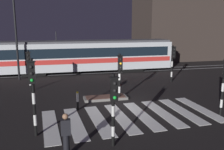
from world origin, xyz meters
name	(u,v)px	position (x,y,z in m)	size (l,w,h in m)	color
ground_plane	(123,106)	(0.00, 0.00, 0.00)	(120.00, 120.00, 0.00)	black
rail_near	(95,73)	(0.00, 10.30, 0.01)	(80.00, 0.12, 0.03)	#59595E
rail_far	(93,71)	(0.00, 11.73, 0.01)	(80.00, 0.12, 0.03)	#59595E
crosswalk_zebra	(132,116)	(0.00, -1.80, 0.01)	(9.54, 4.94, 0.02)	silver
traffic_island	(105,98)	(-0.75, 1.62, 0.09)	(2.86, 1.05, 0.18)	slate
traffic_light_median_centre	(120,70)	(0.14, 1.30, 2.00)	(0.36, 0.42, 3.03)	black
traffic_light_kerb_mid_left	(114,100)	(-1.74, -4.84, 1.99)	(0.36, 0.42, 3.02)	black
traffic_light_corner_far_right	(173,58)	(5.74, 5.06, 2.06)	(0.36, 0.42, 3.12)	black
traffic_light_corner_far_left	(29,65)	(-5.75, 4.76, 1.99)	(0.36, 0.42, 3.02)	black
traffic_light_corner_near_left	(33,86)	(-4.89, -3.15, 2.31)	(0.36, 0.42, 3.50)	black
street_lamp_trackside_left	(15,26)	(-7.04, 8.69, 4.69)	(0.44, 1.21, 7.42)	black
tram	(84,55)	(-0.99, 11.01, 1.75)	(18.04, 2.58, 4.15)	silver
pedestrian_waiting_at_kerb	(66,135)	(-3.64, -5.16, 0.88)	(0.36, 0.24, 1.71)	black
bollard_island_edge	(78,101)	(-2.74, -0.06, 0.56)	(0.12, 0.12, 1.11)	black
building_backdrop	(185,9)	(14.31, 19.04, 6.92)	(13.03, 8.00, 13.83)	#382D28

